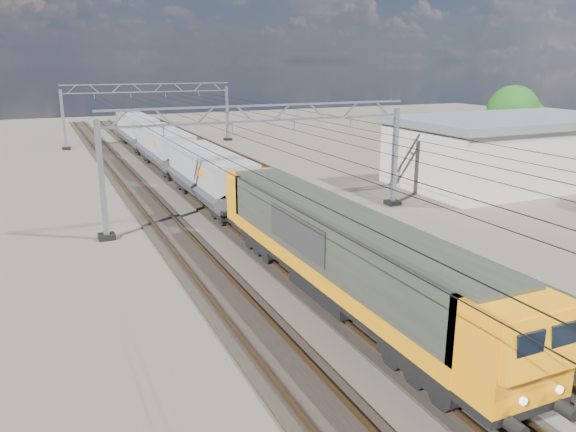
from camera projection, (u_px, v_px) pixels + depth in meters
name	position (u px, v px, depth m)	size (l,w,h in m)	color
ground	(292.00, 238.00, 31.49)	(160.00, 160.00, 0.00)	#2C2721
track_outer_west	(187.00, 251.00, 29.10)	(2.60, 140.00, 0.30)	black
track_loco	(258.00, 241.00, 30.68)	(2.60, 140.00, 0.30)	black
track_inner_east	(323.00, 232.00, 32.26)	(2.60, 140.00, 0.30)	black
track_outer_east	(382.00, 224.00, 33.85)	(2.60, 140.00, 0.30)	black
catenary_gantry_mid	(264.00, 158.00, 33.97)	(19.90, 0.90, 7.11)	#9599A3
catenary_gantry_far	(150.00, 111.00, 65.61)	(19.90, 0.90, 7.11)	#9599A3
overhead_wires	(241.00, 121.00, 36.99)	(12.03, 140.00, 0.53)	black
locomotive	(337.00, 249.00, 22.40)	(2.76, 21.10, 3.62)	black
hopper_wagon_lead	(210.00, 173.00, 37.98)	(3.38, 13.00, 3.25)	black
hopper_wagon_mid	(164.00, 146.00, 50.46)	(3.38, 13.00, 3.25)	black
hopper_wagon_third	(137.00, 129.00, 62.94)	(3.38, 13.00, 3.25)	black
industrial_shed	(511.00, 150.00, 44.75)	(18.60, 10.60, 5.40)	#B9B2A2
tree_far	(517.00, 113.00, 54.36)	(5.42, 5.02, 7.39)	#3C271B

